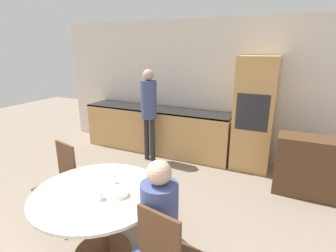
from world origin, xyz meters
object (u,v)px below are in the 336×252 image
person_standing (149,105)px  cup (100,195)px  sideboard (314,167)px  chair_far_left (61,178)px  person_seated (158,221)px  dining_table (100,209)px  bowl_near (120,194)px  oven_unit (254,115)px

person_standing → cup: bearing=-71.0°
sideboard → chair_far_left: chair_far_left is taller
person_seated → person_standing: size_ratio=0.73×
cup → person_seated: bearing=-5.8°
dining_table → person_seated: 0.80m
sideboard → chair_far_left: 3.44m
person_seated → bowl_near: size_ratio=7.77×
chair_far_left → person_standing: size_ratio=0.56×
person_seated → person_standing: person_standing is taller
dining_table → person_seated: bearing=-12.5°
chair_far_left → cup: bearing=-9.3°
person_standing → chair_far_left: bearing=-93.5°
oven_unit → chair_far_left: bearing=-127.5°
oven_unit → dining_table: oven_unit is taller
dining_table → chair_far_left: chair_far_left is taller
sideboard → person_seated: person_seated is taller
person_seated → person_standing: bearing=120.7°
chair_far_left → bowl_near: 1.15m
chair_far_left → person_standing: 2.08m
dining_table → sideboard: bearing=47.7°
chair_far_left → person_seated: 1.68m
person_standing → cup: (0.83, -2.42, -0.32)m
sideboard → bowl_near: size_ratio=6.42×
sideboard → chair_far_left: size_ratio=1.08×
oven_unit → sideboard: bearing=-31.7°
sideboard → dining_table: 3.00m
person_standing → bowl_near: person_standing is taller
chair_far_left → person_seated: (1.60, -0.48, 0.20)m
oven_unit → bowl_near: size_ratio=12.09×
chair_far_left → person_standing: bearing=100.5°
dining_table → bowl_near: bearing=6.2°
chair_far_left → person_seated: bearing=-2.6°
sideboard → person_seated: size_ratio=0.83×
cup → bowl_near: 0.19m
oven_unit → sideboard: 1.24m
bowl_near → person_standing: bearing=112.9°
dining_table → chair_far_left: 0.90m
oven_unit → dining_table: 3.04m
person_seated → person_standing: 2.91m
oven_unit → chair_far_left: size_ratio=2.04×
oven_unit → person_standing: oven_unit is taller
person_seated → dining_table: bearing=167.5°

